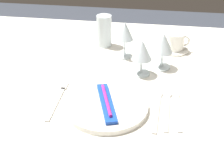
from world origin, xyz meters
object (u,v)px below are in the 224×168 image
object	(u,v)px
toothbrush_package	(106,102)
drink_tumbler	(104,31)
wine_glass_right	(142,51)
spoon_dessert	(167,105)
spoon_tea	(177,105)
spoon_soup	(158,105)
coffee_cup_left	(176,41)
fork_outer	(58,99)
dinner_plate	(106,106)
wine_glass_left	(125,33)
wine_glass_far	(163,45)

from	to	relation	value
toothbrush_package	drink_tumbler	size ratio (longest dim) A/B	1.52
wine_glass_right	spoon_dessert	bearing A→B (deg)	-62.56
spoon_tea	spoon_soup	bearing A→B (deg)	-170.08
spoon_dessert	coffee_cup_left	size ratio (longest dim) A/B	2.20
toothbrush_package	fork_outer	distance (m)	0.17
dinner_plate	drink_tumbler	world-z (taller)	drink_tumbler
toothbrush_package	coffee_cup_left	distance (m)	0.52
coffee_cup_left	spoon_tea	bearing A→B (deg)	-89.95
coffee_cup_left	spoon_soup	bearing A→B (deg)	-98.46
spoon_dessert	drink_tumbler	distance (m)	0.52
toothbrush_package	wine_glass_left	world-z (taller)	wine_glass_left
wine_glass_far	fork_outer	bearing A→B (deg)	-140.89
fork_outer	toothbrush_package	bearing A→B (deg)	-9.04
wine_glass_far	wine_glass_right	bearing A→B (deg)	-140.61
wine_glass_left	drink_tumbler	distance (m)	0.15
spoon_soup	spoon_dessert	xyz separation A→B (m)	(0.03, 0.01, 0.00)
spoon_tea	drink_tumbler	world-z (taller)	drink_tumbler
wine_glass_left	wine_glass_right	bearing A→B (deg)	-60.03
wine_glass_right	wine_glass_left	bearing A→B (deg)	119.97
spoon_dessert	wine_glass_right	distance (m)	0.24
dinner_plate	wine_glass_far	size ratio (longest dim) A/B	1.85
dinner_plate	wine_glass_right	world-z (taller)	wine_glass_right
fork_outer	coffee_cup_left	xyz separation A→B (m)	(0.40, 0.44, 0.04)
spoon_tea	wine_glass_right	bearing A→B (deg)	125.02
toothbrush_package	spoon_soup	xyz separation A→B (m)	(0.16, 0.04, -0.02)
coffee_cup_left	wine_glass_far	xyz separation A→B (m)	(-0.06, -0.16, 0.05)
dinner_plate	spoon_dessert	size ratio (longest dim) A/B	1.20
spoon_soup	coffee_cup_left	bearing A→B (deg)	81.54
fork_outer	coffee_cup_left	bearing A→B (deg)	47.78
spoon_soup	coffee_cup_left	size ratio (longest dim) A/B	2.27
toothbrush_package	wine_glass_right	distance (m)	0.27
wine_glass_right	drink_tumbler	distance (m)	0.30
spoon_soup	wine_glass_right	size ratio (longest dim) A/B	1.64
toothbrush_package	spoon_tea	size ratio (longest dim) A/B	0.96
wine_glass_left	drink_tumbler	world-z (taller)	wine_glass_left
spoon_tea	dinner_plate	bearing A→B (deg)	-167.31
drink_tumbler	coffee_cup_left	bearing A→B (deg)	-2.24
fork_outer	spoon_tea	bearing A→B (deg)	3.45
spoon_dessert	spoon_tea	size ratio (longest dim) A/B	1.02
fork_outer	spoon_soup	world-z (taller)	spoon_soup
drink_tumbler	spoon_dessert	bearing A→B (deg)	-56.65
coffee_cup_left	wine_glass_right	distance (m)	0.26
spoon_tea	wine_glass_right	world-z (taller)	wine_glass_right
dinner_plate	fork_outer	world-z (taller)	dinner_plate
toothbrush_package	spoon_soup	size ratio (longest dim) A/B	0.92
fork_outer	spoon_tea	size ratio (longest dim) A/B	1.01
wine_glass_right	spoon_tea	bearing A→B (deg)	-54.98
coffee_cup_left	wine_glass_far	bearing A→B (deg)	-109.26
spoon_dessert	wine_glass_far	bearing A→B (deg)	95.36
toothbrush_package	spoon_dessert	bearing A→B (deg)	13.54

